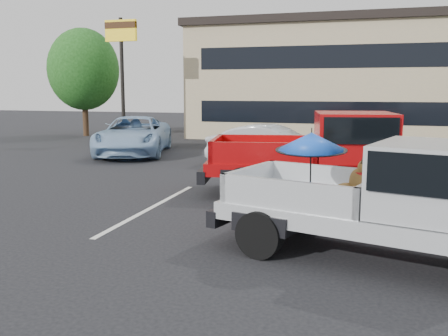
% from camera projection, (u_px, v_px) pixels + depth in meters
% --- Properties ---
extents(ground, '(90.00, 90.00, 0.00)m').
position_uv_depth(ground, '(263.00, 246.00, 8.51)').
color(ground, black).
rests_on(ground, ground).
extents(stripe_left, '(0.12, 5.00, 0.01)m').
position_uv_depth(stripe_left, '(152.00, 208.00, 11.25)').
color(stripe_left, silver).
rests_on(stripe_left, ground).
extents(stripe_right, '(0.12, 5.00, 0.01)m').
position_uv_depth(stripe_right, '(438.00, 229.00, 9.56)').
color(stripe_right, silver).
rests_on(stripe_right, ground).
extents(motel_building, '(20.40, 8.40, 6.30)m').
position_uv_depth(motel_building, '(380.00, 79.00, 27.31)').
color(motel_building, tan).
rests_on(motel_building, ground).
extents(motel_sign, '(1.60, 0.22, 6.00)m').
position_uv_depth(motel_sign, '(121.00, 47.00, 23.85)').
color(motel_sign, black).
rests_on(motel_sign, ground).
extents(tree_left, '(3.96, 3.96, 6.02)m').
position_uv_depth(tree_left, '(83.00, 70.00, 27.96)').
color(tree_left, '#332114').
rests_on(tree_left, ground).
extents(silver_pickup, '(6.01, 3.40, 2.06)m').
position_uv_depth(silver_pickup, '(419.00, 198.00, 7.38)').
color(silver_pickup, black).
rests_on(silver_pickup, ground).
extents(red_pickup, '(6.59, 3.22, 2.08)m').
position_uv_depth(red_pickup, '(346.00, 151.00, 12.35)').
color(red_pickup, black).
rests_on(red_pickup, ground).
extents(silver_sedan, '(4.51, 1.96, 1.44)m').
position_uv_depth(silver_sedan, '(272.00, 146.00, 16.91)').
color(silver_sedan, '#B3B7BB').
rests_on(silver_sedan, ground).
extents(blue_suv, '(4.01, 6.03, 1.54)m').
position_uv_depth(blue_suv, '(134.00, 136.00, 20.37)').
color(blue_suv, '#8CAED0').
rests_on(blue_suv, ground).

